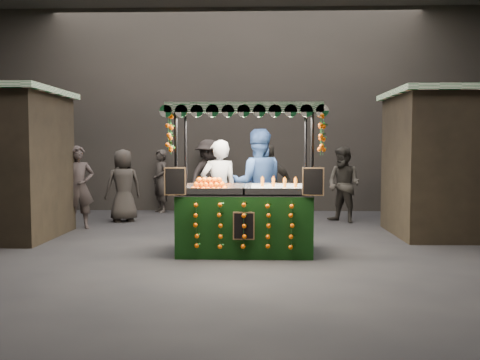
{
  "coord_description": "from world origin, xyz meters",
  "views": [
    {
      "loc": [
        0.52,
        -8.0,
        1.59
      ],
      "look_at": [
        0.26,
        0.17,
        1.07
      ],
      "focal_mm": 39.22,
      "sensor_mm": 36.0,
      "label": 1
    }
  ],
  "objects": [
    {
      "name": "shopper_2",
      "position": [
        0.77,
        2.4,
        0.82
      ],
      "size": [
        1.01,
        0.54,
        1.64
      ],
      "rotation": [
        0.0,
        0.0,
        2.99
      ],
      "color": "black",
      "rests_on": "ground"
    },
    {
      "name": "shopper_1",
      "position": [
        2.35,
        3.04,
        0.8
      ],
      "size": [
        0.98,
        0.97,
        1.59
      ],
      "rotation": [
        0.0,
        0.0,
        -0.76
      ],
      "color": "black",
      "rests_on": "ground"
    },
    {
      "name": "vendor_grey",
      "position": [
        -0.11,
        0.72,
        0.85
      ],
      "size": [
        0.72,
        0.58,
        1.71
      ],
      "rotation": [
        0.0,
        0.0,
        3.46
      ],
      "color": "gray",
      "rests_on": "ground"
    },
    {
      "name": "neighbour_stall_right",
      "position": [
        4.4,
        1.5,
        1.31
      ],
      "size": [
        3.0,
        2.2,
        2.6
      ],
      "color": "black",
      "rests_on": "ground"
    },
    {
      "name": "juice_stall",
      "position": [
        0.35,
        -0.22,
        0.69
      ],
      "size": [
        2.28,
        1.34,
        2.21
      ],
      "color": "black",
      "rests_on": "ground"
    },
    {
      "name": "shopper_4",
      "position": [
        -2.32,
        3.01,
        0.77
      ],
      "size": [
        0.9,
        0.79,
        1.54
      ],
      "rotation": [
        0.0,
        0.0,
        3.64
      ],
      "color": "black",
      "rests_on": "ground"
    },
    {
      "name": "shopper_3",
      "position": [
        -0.64,
        4.6,
        0.88
      ],
      "size": [
        1.24,
        1.29,
        1.77
      ],
      "rotation": [
        0.0,
        0.0,
        0.86
      ],
      "color": "#2B2422",
      "rests_on": "ground"
    },
    {
      "name": "market_hall",
      "position": [
        0.0,
        0.0,
        3.38
      ],
      "size": [
        12.1,
        10.1,
        5.05
      ],
      "color": "black",
      "rests_on": "ground"
    },
    {
      "name": "ground",
      "position": [
        0.0,
        0.0,
        0.0
      ],
      "size": [
        12.0,
        12.0,
        0.0
      ],
      "primitive_type": "plane",
      "color": "black",
      "rests_on": "ground"
    },
    {
      "name": "shopper_6",
      "position": [
        -1.82,
        4.6,
        0.76
      ],
      "size": [
        0.62,
        0.67,
        1.53
      ],
      "rotation": [
        0.0,
        0.0,
        -0.96
      ],
      "color": "#292422",
      "rests_on": "ground"
    },
    {
      "name": "shopper_7",
      "position": [
        4.16,
        2.86,
        0.9
      ],
      "size": [
        0.78,
        0.72,
        1.8
      ],
      "rotation": [
        0.0,
        0.0,
        2.57
      ],
      "color": "#2C2723",
      "rests_on": "ground"
    },
    {
      "name": "vendor_blue",
      "position": [
        0.53,
        0.96,
        0.95
      ],
      "size": [
        0.96,
        0.77,
        1.9
      ],
      "rotation": [
        0.0,
        0.0,
        3.2
      ],
      "color": "navy",
      "rests_on": "ground"
    },
    {
      "name": "shopper_0",
      "position": [
        -2.94,
        2.02,
        0.81
      ],
      "size": [
        0.7,
        0.61,
        1.62
      ],
      "rotation": [
        0.0,
        0.0,
        0.46
      ],
      "color": "#2D2625",
      "rests_on": "ground"
    },
    {
      "name": "shopper_5",
      "position": [
        4.5,
        3.67,
        0.87
      ],
      "size": [
        1.27,
        1.66,
        1.75
      ],
      "rotation": [
        0.0,
        0.0,
        2.1
      ],
      "color": "#292521",
      "rests_on": "ground"
    }
  ]
}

